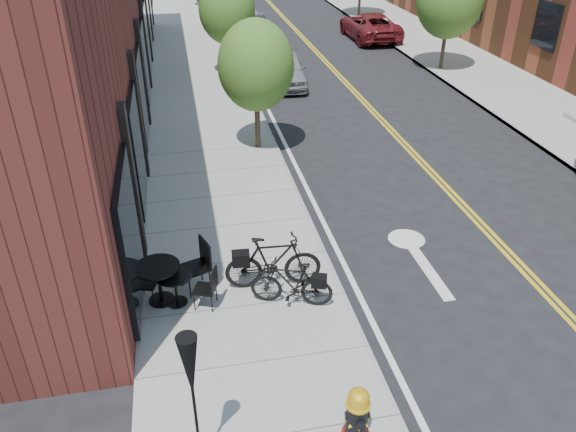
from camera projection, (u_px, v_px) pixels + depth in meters
ground at (369, 351)px, 9.84m from camera, size 120.00×120.00×0.00m
sidewalk_near at (210, 139)px, 17.92m from camera, size 4.00×70.00×0.12m
sidewalk_far at (549, 114)px, 19.94m from camera, size 4.00×70.00×0.12m
building_near at (59, 8)px, 18.80m from camera, size 5.00×28.00×7.00m
tree_near_a at (256, 66)px, 16.02m from camera, size 2.20×2.20×3.81m
tree_near_b at (227, 10)px, 22.73m from camera, size 2.30×2.30×3.98m
fire_hydrant at (357, 414)px, 7.96m from camera, size 0.46×0.46×0.94m
bicycle_left at (291, 283)px, 10.54m from camera, size 1.63×0.94×0.95m
bicycle_right at (273, 262)px, 10.97m from camera, size 1.93×0.66×1.14m
bistro_set_b at (159, 278)px, 10.58m from camera, size 2.01×1.13×1.06m
bistro_set_c at (175, 285)px, 10.58m from camera, size 1.58×0.90×0.84m
patio_umbrella at (191, 377)px, 6.96m from camera, size 0.37×0.37×2.31m
parked_car_a at (286, 69)px, 22.73m from camera, size 1.88×3.89×1.28m
parked_car_b at (253, 30)px, 28.91m from camera, size 1.60×3.99×1.29m
parked_car_c at (240, 19)px, 30.39m from camera, size 2.82×5.80×1.62m
parked_car_far at (370, 26)px, 29.58m from camera, size 2.26×4.89×1.36m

